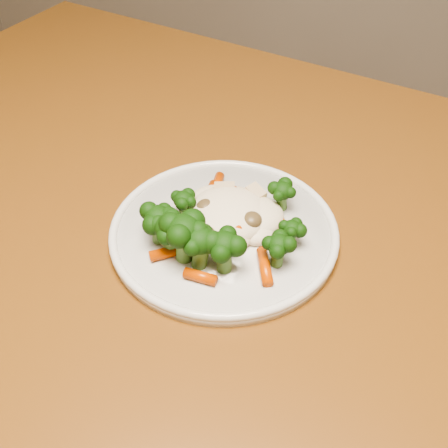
{
  "coord_description": "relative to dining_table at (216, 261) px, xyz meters",
  "views": [
    {
      "loc": [
        0.23,
        -0.42,
        1.2
      ],
      "look_at": [
        0.07,
        0.02,
        0.77
      ],
      "focal_mm": 45.0,
      "sensor_mm": 36.0,
      "label": 1
    }
  ],
  "objects": [
    {
      "name": "dining_table",
      "position": [
        0.0,
        0.0,
        0.0
      ],
      "size": [
        1.36,
        1.03,
        0.75
      ],
      "rotation": [
        0.0,
        0.0,
        -0.18
      ],
      "color": "brown",
      "rests_on": "ground"
    },
    {
      "name": "plate",
      "position": [
        0.03,
        -0.05,
        0.1
      ],
      "size": [
        0.26,
        0.26,
        0.01
      ],
      "primitive_type": "cylinder",
      "color": "white",
      "rests_on": "dining_table"
    },
    {
      "name": "meal",
      "position": [
        0.02,
        -0.06,
        0.13
      ],
      "size": [
        0.18,
        0.18,
        0.05
      ],
      "color": "#FFEDCB",
      "rests_on": "plate"
    }
  ]
}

